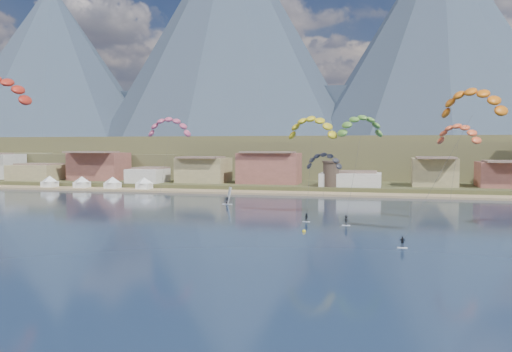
# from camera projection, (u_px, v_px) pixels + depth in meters

# --- Properties ---
(ground) EXTENTS (2400.00, 2400.00, 0.00)m
(ground) POSITION_uv_depth(u_px,v_px,m) (194.00, 270.00, 66.48)
(ground) COLOR black
(ground) RESTS_ON ground
(beach) EXTENTS (2200.00, 12.00, 0.90)m
(beach) POSITION_uv_depth(u_px,v_px,m) (312.00, 194.00, 169.17)
(beach) COLOR tan
(beach) RESTS_ON ground
(land) EXTENTS (2200.00, 900.00, 4.00)m
(land) POSITION_uv_depth(u_px,v_px,m) (368.00, 159.00, 609.03)
(land) COLOR brown
(land) RESTS_ON ground
(foothills) EXTENTS (940.00, 210.00, 18.00)m
(foothills) POSITION_uv_depth(u_px,v_px,m) (387.00, 158.00, 285.79)
(foothills) COLOR brown
(foothills) RESTS_ON ground
(mountain_ridge) EXTENTS (2060.00, 480.00, 400.00)m
(mountain_ridge) POSITION_uv_depth(u_px,v_px,m) (366.00, 62.00, 859.47)
(mountain_ridge) COLOR #2D3B4B
(mountain_ridge) RESTS_ON ground
(town) EXTENTS (400.00, 24.00, 12.00)m
(town) POSITION_uv_depth(u_px,v_px,m) (209.00, 166.00, 193.88)
(town) COLOR silver
(town) RESTS_ON ground
(watchtower) EXTENTS (5.82, 5.82, 8.60)m
(watchtower) POSITION_uv_depth(u_px,v_px,m) (331.00, 174.00, 175.36)
(watchtower) COLOR #47382D
(watchtower) RESTS_ON ground
(beach_tents) EXTENTS (43.40, 6.40, 5.00)m
(beach_tents) POSITION_uv_depth(u_px,v_px,m) (96.00, 179.00, 187.36)
(beach_tents) COLOR white
(beach_tents) RESTS_ON ground
(kitesurfer_yellow) EXTENTS (12.23, 14.37, 23.57)m
(kitesurfer_yellow) POSITION_uv_depth(u_px,v_px,m) (312.00, 124.00, 117.72)
(kitesurfer_yellow) COLOR silver
(kitesurfer_yellow) RESTS_ON ground
(kitesurfer_orange) EXTENTS (17.88, 16.36, 27.96)m
(kitesurfer_orange) POSITION_uv_depth(u_px,v_px,m) (473.00, 98.00, 88.08)
(kitesurfer_orange) COLOR silver
(kitesurfer_orange) RESTS_ON ground
(kitesurfer_green) EXTENTS (11.29, 18.62, 24.40)m
(kitesurfer_green) POSITION_uv_depth(u_px,v_px,m) (361.00, 124.00, 115.21)
(kitesurfer_green) COLOR silver
(kitesurfer_green) RESTS_ON ground
(distant_kite_pink) EXTENTS (10.97, 6.95, 23.64)m
(distant_kite_pink) POSITION_uv_depth(u_px,v_px,m) (169.00, 124.00, 124.21)
(distant_kite_pink) COLOR #262626
(distant_kite_pink) RESTS_ON ground
(distant_kite_dark) EXTENTS (8.79, 6.16, 15.80)m
(distant_kite_dark) POSITION_uv_depth(u_px,v_px,m) (324.00, 158.00, 120.47)
(distant_kite_dark) COLOR #262626
(distant_kite_dark) RESTS_ON ground
(distant_kite_orange) EXTENTS (9.76, 8.27, 21.45)m
(distant_kite_orange) POSITION_uv_depth(u_px,v_px,m) (458.00, 131.00, 107.76)
(distant_kite_orange) COLOR #262626
(distant_kite_orange) RESTS_ON ground
(windsurfer) EXTENTS (2.64, 2.88, 4.60)m
(windsurfer) POSITION_uv_depth(u_px,v_px,m) (228.00, 199.00, 141.14)
(windsurfer) COLOR silver
(windsurfer) RESTS_ON ground
(buoy) EXTENTS (0.66, 0.66, 0.66)m
(buoy) POSITION_uv_depth(u_px,v_px,m) (304.00, 231.00, 95.94)
(buoy) COLOR yellow
(buoy) RESTS_ON ground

